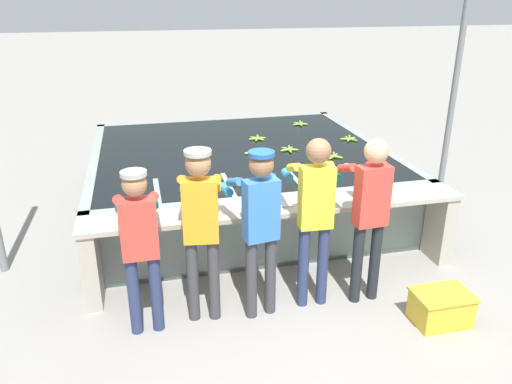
% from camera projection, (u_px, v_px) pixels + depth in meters
% --- Properties ---
extents(ground_plane, '(80.00, 80.00, 0.00)m').
position_uv_depth(ground_plane, '(284.00, 288.00, 5.39)').
color(ground_plane, gray).
rests_on(ground_plane, ground).
extents(wash_tank, '(4.13, 3.83, 0.88)m').
position_uv_depth(wash_tank, '(239.00, 178.00, 7.34)').
color(wash_tank, gray).
rests_on(wash_tank, ground).
extents(work_ledge, '(4.13, 0.45, 0.88)m').
position_uv_depth(work_ledge, '(279.00, 228.00, 5.36)').
color(work_ledge, '#A8A393').
rests_on(work_ledge, ground).
extents(worker_0, '(0.41, 0.71, 1.59)m').
position_uv_depth(worker_0, '(140.00, 237.00, 4.40)').
color(worker_0, navy).
rests_on(worker_0, ground).
extents(worker_1, '(0.47, 0.74, 1.72)m').
position_uv_depth(worker_1, '(201.00, 219.00, 4.55)').
color(worker_1, '#38383D').
rests_on(worker_1, ground).
extents(worker_2, '(0.48, 0.74, 1.69)m').
position_uv_depth(worker_2, '(260.00, 218.00, 4.62)').
color(worker_2, '#38383D').
rests_on(worker_2, ground).
extents(worker_3, '(0.43, 0.73, 1.75)m').
position_uv_depth(worker_3, '(315.00, 207.00, 4.78)').
color(worker_3, navy).
rests_on(worker_3, ground).
extents(worker_4, '(0.43, 0.73, 1.72)m').
position_uv_depth(worker_4, '(369.00, 206.00, 4.86)').
color(worker_4, '#1E2328').
rests_on(worker_4, ground).
extents(banana_bunch_floating_0, '(0.28, 0.27, 0.08)m').
position_uv_depth(banana_bunch_floating_0, '(257.00, 138.00, 7.62)').
color(banana_bunch_floating_0, '#7FAD33').
rests_on(banana_bunch_floating_0, wash_tank).
extents(banana_bunch_floating_1, '(0.28, 0.27, 0.08)m').
position_uv_depth(banana_bunch_floating_1, '(349.00, 139.00, 7.60)').
color(banana_bunch_floating_1, '#7FAD33').
rests_on(banana_bunch_floating_1, wash_tank).
extents(banana_bunch_floating_2, '(0.28, 0.27, 0.08)m').
position_uv_depth(banana_bunch_floating_2, '(300.00, 124.00, 8.47)').
color(banana_bunch_floating_2, '#7FAD33').
rests_on(banana_bunch_floating_2, wash_tank).
extents(banana_bunch_floating_3, '(0.22, 0.22, 0.08)m').
position_uv_depth(banana_bunch_floating_3, '(333.00, 156.00, 6.80)').
color(banana_bunch_floating_3, '#7FAD33').
rests_on(banana_bunch_floating_3, wash_tank).
extents(banana_bunch_floating_4, '(0.27, 0.27, 0.08)m').
position_uv_depth(banana_bunch_floating_4, '(254.00, 153.00, 6.91)').
color(banana_bunch_floating_4, '#9EC642').
rests_on(banana_bunch_floating_4, wash_tank).
extents(banana_bunch_floating_5, '(0.28, 0.28, 0.08)m').
position_uv_depth(banana_bunch_floating_5, '(314.00, 172.00, 6.20)').
color(banana_bunch_floating_5, '#9EC642').
rests_on(banana_bunch_floating_5, wash_tank).
extents(banana_bunch_floating_6, '(0.28, 0.27, 0.08)m').
position_uv_depth(banana_bunch_floating_6, '(289.00, 149.00, 7.09)').
color(banana_bunch_floating_6, '#7FAD33').
rests_on(banana_bunch_floating_6, wash_tank).
extents(banana_bunch_floating_7, '(0.28, 0.28, 0.08)m').
position_uv_depth(banana_bunch_floating_7, '(237.00, 182.00, 5.86)').
color(banana_bunch_floating_7, '#7FAD33').
rests_on(banana_bunch_floating_7, wash_tank).
extents(knife_0, '(0.25, 0.28, 0.02)m').
position_uv_depth(knife_0, '(318.00, 198.00, 5.44)').
color(knife_0, silver).
rests_on(knife_0, work_ledge).
extents(knife_1, '(0.35, 0.07, 0.02)m').
position_uv_depth(knife_1, '(271.00, 207.00, 5.21)').
color(knife_1, silver).
rests_on(knife_1, work_ledge).
extents(crate, '(0.55, 0.39, 0.32)m').
position_uv_depth(crate, '(441.00, 307.00, 4.78)').
color(crate, gold).
rests_on(crate, ground).
extents(support_post_right, '(0.09, 0.09, 3.20)m').
position_uv_depth(support_post_right, '(454.00, 93.00, 7.30)').
color(support_post_right, slate).
rests_on(support_post_right, ground).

